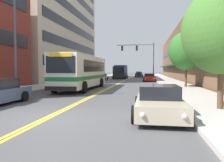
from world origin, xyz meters
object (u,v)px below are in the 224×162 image
(car_white_parked_left_near, at_px, (102,77))
(traffic_signal_mast, at_px, (141,54))
(car_champagne_parked_right_foreground, at_px, (159,102))
(street_tree_right_mid, at_px, (186,51))
(city_bus, at_px, (83,71))
(street_lamp_left_near, at_px, (19,33))
(car_red_parked_right_mid, at_px, (149,78))
(car_dark_grey_parked_left_far, at_px, (91,79))
(street_tree_right_near, at_px, (222,31))
(box_truck, at_px, (120,72))
(car_navy_moving_second, at_px, (139,75))
(car_charcoal_moving_lead, at_px, (139,74))

(car_white_parked_left_near, distance_m, traffic_signal_mast, 8.58)
(car_white_parked_left_near, xyz_separation_m, car_champagne_parked_right_foreground, (8.78, -30.60, 0.03))
(traffic_signal_mast, relative_size, street_tree_right_mid, 1.21)
(city_bus, xyz_separation_m, traffic_signal_mast, (5.28, 20.16, 3.13))
(street_lamp_left_near, bearing_deg, car_red_parked_right_mid, 67.22)
(car_dark_grey_parked_left_far, distance_m, car_champagne_parked_right_foreground, 24.10)
(street_tree_right_near, bearing_deg, box_truck, 103.61)
(car_navy_moving_second, height_order, street_lamp_left_near, street_lamp_left_near)
(box_truck, bearing_deg, car_dark_grey_parked_left_far, -99.45)
(city_bus, height_order, box_truck, city_bus)
(car_red_parked_right_mid, height_order, box_truck, box_truck)
(city_bus, distance_m, box_truck, 26.28)
(box_truck, height_order, street_tree_right_near, street_tree_right_near)
(car_charcoal_moving_lead, xyz_separation_m, street_tree_right_near, (5.63, -55.86, 3.01))
(car_navy_moving_second, relative_size, street_tree_right_near, 0.80)
(street_tree_right_mid, bearing_deg, street_tree_right_near, -93.23)
(traffic_signal_mast, xyz_separation_m, street_tree_right_near, (4.36, -30.75, -1.30))
(city_bus, height_order, street_lamp_left_near, street_lamp_left_near)
(car_dark_grey_parked_left_far, bearing_deg, car_navy_moving_second, 76.10)
(traffic_signal_mast, bearing_deg, box_truck, 126.75)
(car_white_parked_left_near, relative_size, car_charcoal_moving_lead, 0.93)
(car_champagne_parked_right_foreground, xyz_separation_m, car_navy_moving_second, (-2.42, 48.06, 0.00))
(car_white_parked_left_near, height_order, car_dark_grey_parked_left_far, car_white_parked_left_near)
(city_bus, xyz_separation_m, car_charcoal_moving_lead, (4.01, 45.26, -1.17))
(car_champagne_parked_right_foreground, height_order, car_charcoal_moving_lead, car_charcoal_moving_lead)
(car_charcoal_moving_lead, distance_m, street_tree_right_near, 56.22)
(car_white_parked_left_near, bearing_deg, car_navy_moving_second, 69.97)
(car_champagne_parked_right_foreground, bearing_deg, traffic_signal_mast, 92.80)
(box_truck, bearing_deg, car_champagne_parked_right_foreground, -80.87)
(street_tree_right_mid, bearing_deg, street_lamp_left_near, -144.35)
(car_champagne_parked_right_foreground, relative_size, traffic_signal_mast, 0.66)
(car_navy_moving_second, xyz_separation_m, traffic_signal_mast, (0.85, -16.00, 4.37))
(car_dark_grey_parked_left_far, height_order, car_charcoal_moving_lead, car_charcoal_moving_lead)
(car_champagne_parked_right_foreground, bearing_deg, street_lamp_left_near, 151.53)
(car_white_parked_left_near, distance_m, street_tree_right_near, 31.65)
(car_dark_grey_parked_left_far, relative_size, car_navy_moving_second, 0.94)
(city_bus, distance_m, car_navy_moving_second, 36.45)
(car_white_parked_left_near, distance_m, car_navy_moving_second, 18.59)
(car_red_parked_right_mid, distance_m, street_lamp_left_near, 24.62)
(city_bus, relative_size, traffic_signal_mast, 1.60)
(car_red_parked_right_mid, bearing_deg, traffic_signal_mast, 108.62)
(car_red_parked_right_mid, xyz_separation_m, car_navy_moving_second, (-2.37, 20.53, -0.02))
(car_champagne_parked_right_foreground, height_order, traffic_signal_mast, traffic_signal_mast)
(car_charcoal_moving_lead, distance_m, box_truck, 19.29)
(car_charcoal_moving_lead, bearing_deg, car_champagne_parked_right_foreground, -87.16)
(car_white_parked_left_near, xyz_separation_m, car_red_parked_right_mid, (8.74, -3.06, 0.05))
(car_dark_grey_parked_left_far, relative_size, street_tree_right_mid, 0.72)
(city_bus, height_order, car_dark_grey_parked_left_far, city_bus)
(car_dark_grey_parked_left_far, relative_size, car_champagne_parked_right_foreground, 0.90)
(car_red_parked_right_mid, distance_m, street_tree_right_mid, 13.96)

